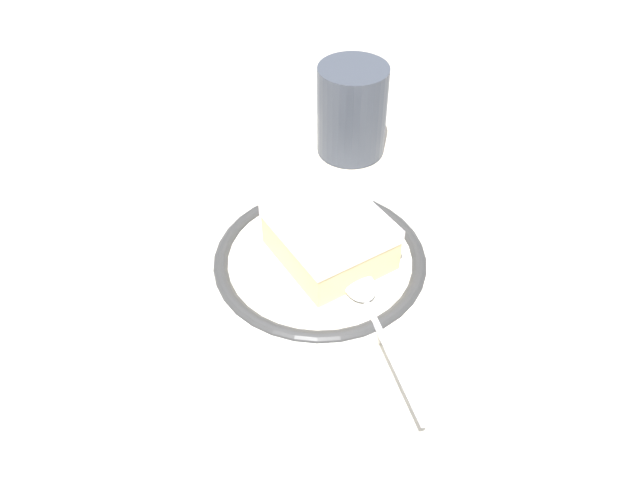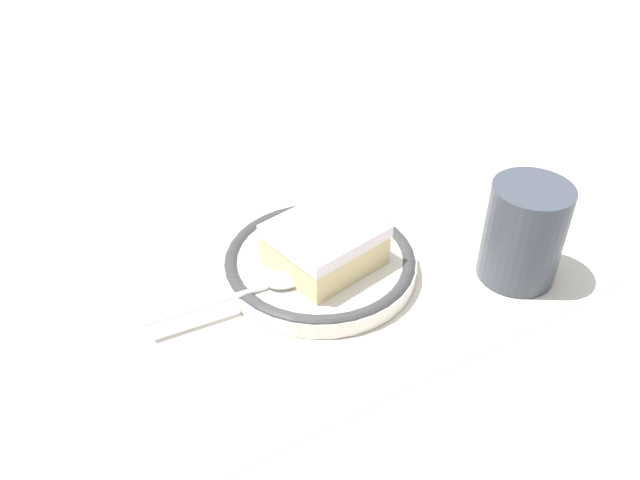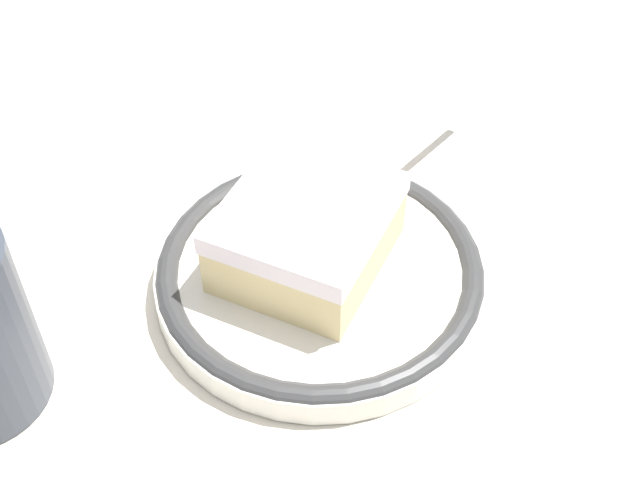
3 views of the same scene
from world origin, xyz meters
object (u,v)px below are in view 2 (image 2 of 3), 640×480
object	(u,v)px
cup	(523,238)
spoon	(268,284)
cake_slice	(325,244)
plate	(320,262)

from	to	relation	value
cup	spoon	bearing A→B (deg)	159.57
cake_slice	cup	distance (m)	0.18
plate	spoon	xyz separation A→B (m)	(-0.06, -0.01, 0.01)
spoon	cup	bearing A→B (deg)	-20.43
cake_slice	spoon	bearing A→B (deg)	-174.28
plate	cup	world-z (taller)	cup
cake_slice	cup	size ratio (longest dim) A/B	1.10
cake_slice	spoon	xyz separation A→B (m)	(-0.06, -0.01, -0.02)
spoon	cup	xyz separation A→B (m)	(0.21, -0.08, 0.02)
plate	cake_slice	size ratio (longest dim) A/B	1.73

